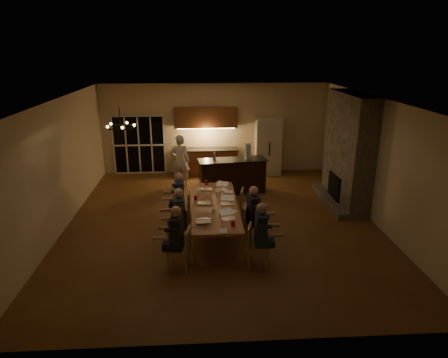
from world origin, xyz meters
TOP-DOWN VIEW (x-y plane):
  - floor at (0.00, 0.00)m, footprint 9.00×9.00m
  - back_wall at (0.00, 4.52)m, footprint 8.00×0.04m
  - left_wall at (-4.02, 0.00)m, footprint 0.04×9.00m
  - right_wall at (4.02, 0.00)m, footprint 0.04×9.00m
  - ceiling at (0.00, 0.00)m, footprint 8.00×9.00m
  - french_doors at (-2.70, 4.47)m, footprint 1.86×0.08m
  - fireplace at (3.70, 1.20)m, footprint 0.58×2.50m
  - kitchenette at (-0.30, 4.20)m, footprint 2.24×0.68m
  - refrigerator at (1.90, 4.15)m, footprint 0.90×0.68m
  - dining_table at (-0.19, -0.59)m, footprint 1.10×3.28m
  - bar_island at (0.47, 2.25)m, footprint 2.19×0.95m
  - chair_left_near at (-1.01, -2.23)m, footprint 0.51×0.51m
  - chair_left_mid at (-1.11, -1.12)m, footprint 0.55×0.55m
  - chair_left_far at (-1.04, -0.03)m, footprint 0.46×0.46m
  - chair_right_near at (0.65, -2.20)m, footprint 0.53×0.53m
  - chair_right_mid at (0.70, -1.12)m, footprint 0.53×0.53m
  - chair_right_far at (0.73, -0.01)m, footprint 0.52×0.52m
  - person_left_near at (-1.04, -2.20)m, footprint 0.67×0.67m
  - person_right_near at (0.70, -2.15)m, footprint 0.63×0.63m
  - person_left_mid at (-1.03, -1.14)m, footprint 0.68×0.68m
  - person_right_mid at (0.68, -1.11)m, footprint 0.67×0.67m
  - person_left_far at (-1.08, 0.02)m, footprint 0.61×0.61m
  - standing_person at (-1.18, 2.96)m, footprint 0.65×0.45m
  - chandelier at (-2.24, -0.94)m, footprint 0.62×0.62m
  - laptop_a at (-0.49, -1.59)m, footprint 0.33×0.29m
  - laptop_b at (0.06, -1.47)m, footprint 0.40×0.38m
  - laptop_c at (-0.45, -0.52)m, footprint 0.33×0.30m
  - laptop_d at (0.11, -0.60)m, footprint 0.35×0.32m
  - laptop_e at (-0.38, 0.50)m, footprint 0.36×0.32m
  - laptop_f at (0.03, 0.45)m, footprint 0.38×0.35m
  - mug_front at (-0.25, -1.07)m, footprint 0.08×0.08m
  - mug_mid at (-0.10, 0.03)m, footprint 0.08×0.08m
  - mug_back at (-0.59, 0.18)m, footprint 0.08×0.08m
  - redcup_near at (0.14, -1.84)m, footprint 0.09×0.09m
  - redcup_mid at (-0.66, -0.26)m, footprint 0.09×0.09m
  - redcup_far at (0.01, 0.83)m, footprint 0.09×0.09m
  - can_silver at (-0.10, -1.34)m, footprint 0.06×0.06m
  - can_cola at (-0.37, 0.87)m, footprint 0.07×0.07m
  - can_right at (0.22, -0.35)m, footprint 0.06×0.06m
  - plate_near at (0.20, -1.09)m, footprint 0.22×0.22m
  - plate_left at (-0.45, -1.51)m, footprint 0.24×0.24m
  - plate_far at (0.20, 0.24)m, footprint 0.25×0.25m
  - notepad at (-0.09, -2.09)m, footprint 0.17×0.23m
  - bar_bottle at (-0.09, 2.25)m, footprint 0.09×0.09m
  - bar_blender at (0.94, 2.28)m, footprint 0.19×0.19m

SIDE VIEW (x-z plane):
  - floor at x=0.00m, z-range 0.00..0.00m
  - dining_table at x=-0.19m, z-range 0.00..0.75m
  - chair_left_near at x=-1.01m, z-range 0.00..0.89m
  - chair_left_mid at x=-1.11m, z-range 0.00..0.89m
  - chair_left_far at x=-1.04m, z-range 0.00..0.89m
  - chair_right_near at x=0.65m, z-range 0.00..0.89m
  - chair_right_mid at x=0.70m, z-range 0.00..0.89m
  - chair_right_far at x=0.73m, z-range 0.00..0.89m
  - bar_island at x=0.47m, z-range 0.00..1.08m
  - person_left_near at x=-1.04m, z-range 0.00..1.38m
  - person_right_near at x=0.70m, z-range 0.00..1.38m
  - person_left_mid at x=-1.03m, z-range 0.00..1.38m
  - person_right_mid at x=0.68m, z-range 0.00..1.38m
  - person_left_far at x=-1.08m, z-range 0.00..1.38m
  - notepad at x=-0.09m, z-range 0.75..0.76m
  - plate_near at x=0.20m, z-range 0.75..0.77m
  - plate_left at x=-0.45m, z-range 0.75..0.77m
  - plate_far at x=0.20m, z-range 0.75..0.77m
  - mug_front at x=-0.25m, z-range 0.75..0.85m
  - mug_mid at x=-0.10m, z-range 0.75..0.85m
  - mug_back at x=-0.59m, z-range 0.75..0.85m
  - redcup_near at x=0.14m, z-range 0.75..0.87m
  - redcup_mid at x=-0.66m, z-range 0.75..0.87m
  - redcup_far at x=0.01m, z-range 0.75..0.87m
  - can_silver at x=-0.10m, z-range 0.75..0.87m
  - can_cola at x=-0.37m, z-range 0.75..0.87m
  - can_right at x=0.22m, z-range 0.75..0.87m
  - standing_person at x=-1.18m, z-range 0.00..1.72m
  - laptop_a at x=-0.49m, z-range 0.75..0.98m
  - laptop_b at x=0.06m, z-range 0.75..0.98m
  - laptop_c at x=-0.45m, z-range 0.75..0.98m
  - laptop_d at x=0.11m, z-range 0.75..0.98m
  - laptop_e at x=-0.38m, z-range 0.75..0.98m
  - laptop_f at x=0.03m, z-range 0.75..0.98m
  - refrigerator at x=1.90m, z-range 0.00..2.00m
  - french_doors at x=-2.70m, z-range 0.00..2.10m
  - kitchenette at x=-0.30m, z-range 0.00..2.40m
  - bar_bottle at x=-0.09m, z-range 1.08..1.32m
  - bar_blender at x=0.94m, z-range 1.08..1.56m
  - back_wall at x=0.00m, z-range 0.00..3.20m
  - left_wall at x=-4.02m, z-range 0.00..3.20m
  - right_wall at x=4.02m, z-range 0.00..3.20m
  - fireplace at x=3.70m, z-range 0.00..3.20m
  - chandelier at x=-2.24m, z-range 2.73..2.77m
  - ceiling at x=0.00m, z-range 3.20..3.24m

